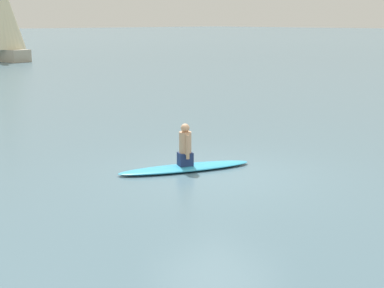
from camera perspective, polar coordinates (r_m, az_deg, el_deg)
The scene contains 3 objects.
ground_plane at distance 11.76m, azimuth 2.58°, elevation -3.19°, with size 400.00×400.00×0.00m, color slate.
surfboard at distance 12.06m, azimuth -0.71°, elevation -2.50°, with size 3.05×0.62×0.11m, color #339EC6.
person_paddler at distance 11.94m, azimuth -0.72°, elevation -0.28°, with size 0.41×0.38×0.94m.
Camera 1 is at (7.95, -8.03, 3.26)m, focal length 50.74 mm.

